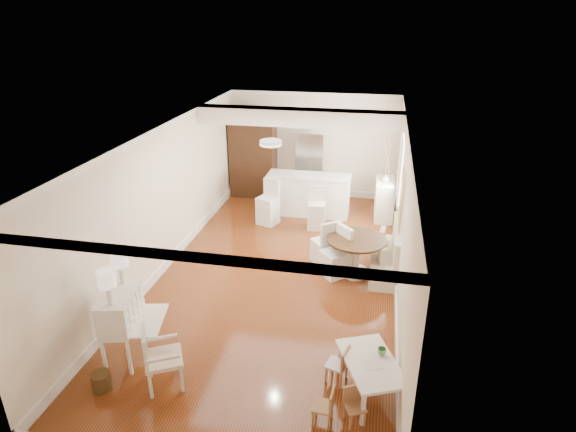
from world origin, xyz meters
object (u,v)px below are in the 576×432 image
(kids_chair_c, at_px, (355,406))
(pantry_cabinet, at_px, (253,155))
(kids_table, at_px, (370,378))
(dining_table, at_px, (356,257))
(gustavian_armchair, at_px, (164,357))
(wicker_basket, at_px, (101,381))
(fridge, at_px, (323,168))
(breakfast_counter, at_px, (309,195))
(kids_chair_b, at_px, (337,364))
(kids_chair_a, at_px, (323,406))
(bar_stool_right, at_px, (316,209))
(bar_stool_left, at_px, (268,203))
(slip_chair_near, at_px, (335,252))
(slip_chair_far, at_px, (326,241))
(secretary_bureau, at_px, (122,325))
(sideboard, at_px, (384,199))

(kids_chair_c, bearing_deg, pantry_cabinet, 85.76)
(kids_table, height_order, dining_table, dining_table)
(gustavian_armchair, xyz_separation_m, pantry_cabinet, (-0.72, 7.41, 0.69))
(wicker_basket, height_order, fridge, fridge)
(breakfast_counter, xyz_separation_m, pantry_cabinet, (-1.70, 1.08, 0.63))
(kids_chair_b, xyz_separation_m, dining_table, (0.05, 2.98, 0.11))
(kids_chair_a, xyz_separation_m, bar_stool_right, (-0.90, 5.75, 0.24))
(dining_table, xyz_separation_m, bar_stool_left, (-2.22, 2.05, 0.14))
(pantry_cabinet, xyz_separation_m, fridge, (1.90, -0.03, -0.25))
(kids_table, distance_m, slip_chair_near, 3.18)
(slip_chair_far, distance_m, breakfast_counter, 2.56)
(secretary_bureau, relative_size, slip_chair_far, 1.14)
(wicker_basket, xyz_separation_m, dining_table, (3.16, 3.76, 0.26))
(kids_chair_b, relative_size, breakfast_counter, 0.28)
(slip_chair_far, distance_m, sideboard, 2.83)
(kids_table, relative_size, dining_table, 0.94)
(kids_chair_c, xyz_separation_m, breakfast_counter, (-1.60, 6.50, 0.27))
(breakfast_counter, bearing_deg, fridge, 79.22)
(breakfast_counter, distance_m, pantry_cabinet, 2.11)
(kids_chair_a, bearing_deg, bar_stool_left, -156.33)
(bar_stool_left, xyz_separation_m, sideboard, (2.72, 0.93, -0.06))
(gustavian_armchair, distance_m, kids_chair_b, 2.35)
(wicker_basket, bearing_deg, bar_stool_right, 69.89)
(fridge, bearing_deg, slip_chair_far, -81.37)
(secretary_bureau, height_order, slip_chair_far, secretary_bureau)
(bar_stool_right, relative_size, pantry_cabinet, 0.43)
(fridge, bearing_deg, kids_chair_c, -79.46)
(secretary_bureau, relative_size, kids_table, 1.03)
(kids_table, relative_size, kids_chair_a, 2.04)
(kids_table, xyz_separation_m, dining_table, (-0.40, 3.15, 0.12))
(kids_chair_a, distance_m, fridge, 7.72)
(dining_table, height_order, sideboard, sideboard)
(kids_chair_b, distance_m, slip_chair_far, 3.41)
(slip_chair_near, distance_m, pantry_cabinet, 4.84)
(dining_table, height_order, bar_stool_right, bar_stool_right)
(kids_table, distance_m, kids_chair_c, 0.55)
(wicker_basket, height_order, sideboard, sideboard)
(breakfast_counter, xyz_separation_m, bar_stool_left, (-0.86, -0.78, 0.02))
(gustavian_armchair, xyz_separation_m, kids_table, (2.74, 0.36, -0.19))
(secretary_bureau, xyz_separation_m, bar_stool_right, (2.11, 5.08, -0.05))
(dining_table, bearing_deg, wicker_basket, -129.98)
(breakfast_counter, bearing_deg, kids_chair_b, -77.28)
(kids_table, height_order, breakfast_counter, breakfast_counter)
(gustavian_armchair, xyz_separation_m, breakfast_counter, (0.98, 6.33, 0.06))
(secretary_bureau, distance_m, dining_table, 4.42)
(wicker_basket, bearing_deg, breakfast_counter, 74.75)
(wicker_basket, relative_size, pantry_cabinet, 0.11)
(pantry_cabinet, bearing_deg, wicker_basket, -90.72)
(kids_chair_b, height_order, sideboard, sideboard)
(dining_table, bearing_deg, pantry_cabinet, 128.08)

